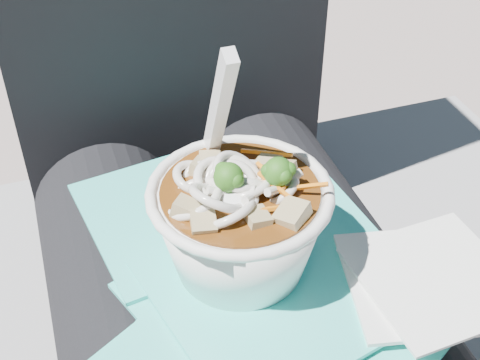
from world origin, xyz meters
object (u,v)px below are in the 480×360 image
object	(u,v)px
lap	(247,331)
udon_bowl	(239,218)
person_body	(217,251)
plastic_bag	(247,279)

from	to	relation	value
lap	udon_bowl	xyz separation A→B (m)	(-0.01, -0.00, 0.15)
lap	person_body	distance (m)	0.09
lap	plastic_bag	size ratio (longest dim) A/B	1.27
lap	plastic_bag	bearing A→B (deg)	-108.80
lap	person_body	world-z (taller)	person_body
lap	udon_bowl	world-z (taller)	udon_bowl
plastic_bag	udon_bowl	size ratio (longest dim) A/B	1.92
plastic_bag	udon_bowl	xyz separation A→B (m)	(-0.00, 0.01, 0.06)
person_body	plastic_bag	distance (m)	0.13
lap	udon_bowl	distance (m)	0.15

